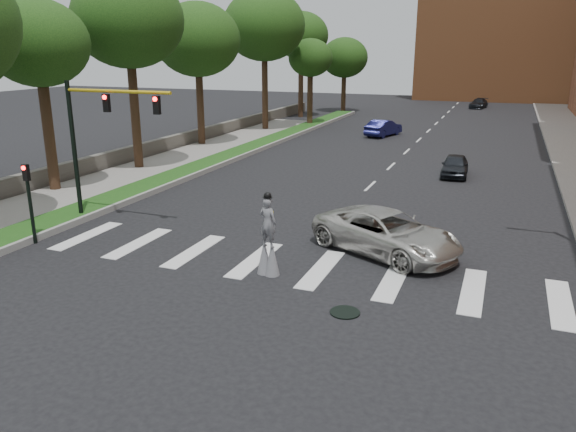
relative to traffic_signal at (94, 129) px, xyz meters
The scene contains 21 objects.
ground_plane 11.04m from the traffic_signal, 17.05° to the right, with size 160.00×160.00×0.00m, color black.
grass_median 17.56m from the traffic_signal, 95.77° to the left, with size 2.00×60.00×0.25m, color #184313.
median_curb 17.48m from the traffic_signal, 92.25° to the left, with size 0.20×60.00×0.28m, color gray.
sidewalk_left 9.37m from the traffic_signal, 123.98° to the left, with size 4.00×60.00×0.18m, color gray.
stone_wall 20.64m from the traffic_signal, 110.80° to the left, with size 0.50×56.00×1.10m, color #514D45.
manhole 14.33m from the traffic_signal, 21.36° to the right, with size 0.90×0.90×0.04m, color black.
building_backdrop 76.80m from the traffic_signal, 78.12° to the left, with size 26.00×14.00×18.00m, color #A96135.
traffic_signal is the anchor object (origin of this frame).
secondary_signal 4.17m from the traffic_signal, 98.43° to the right, with size 0.25×0.21×3.23m.
stilt_performer 10.41m from the traffic_signal, 17.86° to the right, with size 0.83×0.58×2.93m.
suv_crossing 13.29m from the traffic_signal, ahead, with size 2.72×5.90×1.64m, color beige.
car_near 21.16m from the traffic_signal, 47.95° to the left, with size 1.53×3.80×1.30m, color black.
car_mid 31.02m from the traffic_signal, 77.93° to the left, with size 1.54×4.42×1.46m, color #171852.
car_far 60.37m from the traffic_signal, 77.59° to the left, with size 1.72×4.24×1.23m, color black.
tree_1 7.75m from the traffic_signal, 149.85° to the left, with size 5.18×5.18×9.99m.
tree_2 12.44m from the traffic_signal, 117.47° to the left, with size 6.73×6.73×12.02m.
tree_3 21.06m from the traffic_signal, 107.18° to the left, with size 6.61×6.61×10.98m.
tree_4 30.59m from the traffic_signal, 99.28° to the left, with size 7.49×7.49×12.72m.
tree_5 41.87m from the traffic_signal, 97.55° to the left, with size 6.02×6.02×11.47m.
tree_6 34.86m from the traffic_signal, 93.46° to the left, with size 4.36×4.36×8.50m.
tree_7 48.29m from the traffic_signal, 92.85° to the left, with size 5.59×5.59×8.85m.
Camera 1 is at (6.90, -16.67, 7.51)m, focal length 35.00 mm.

